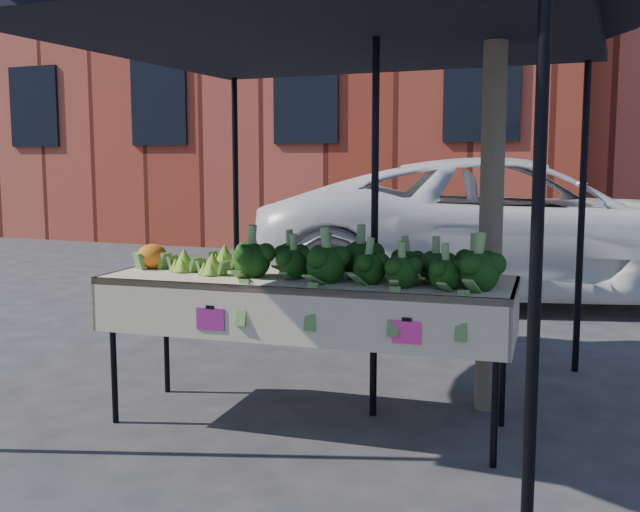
{
  "coord_description": "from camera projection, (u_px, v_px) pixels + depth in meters",
  "views": [
    {
      "loc": [
        1.7,
        -3.92,
        1.56
      ],
      "look_at": [
        -0.03,
        0.24,
        1.0
      ],
      "focal_mm": 41.74,
      "sensor_mm": 36.0,
      "label": 1
    }
  ],
  "objects": [
    {
      "name": "street_tree",
      "position": [
        495.0,
        70.0,
        4.51
      ],
      "size": [
        2.16,
        2.16,
        4.25
      ],
      "primitive_type": null,
      "color": "#1E4C14",
      "rests_on": "ground"
    },
    {
      "name": "canopy",
      "position": [
        326.0,
        194.0,
        4.68
      ],
      "size": [
        3.16,
        3.16,
        2.74
      ],
      "primitive_type": null,
      "color": "black",
      "rests_on": "ground"
    },
    {
      "name": "vehicle",
      "position": [
        523.0,
        40.0,
        8.31
      ],
      "size": [
        2.35,
        3.07,
        5.87
      ],
      "primitive_type": "imported",
      "rotation": [
        0.0,
        0.0,
        1.87
      ],
      "color": "white",
      "rests_on": "ground"
    },
    {
      "name": "ground",
      "position": [
        309.0,
        427.0,
        4.43
      ],
      "size": [
        90.0,
        90.0,
        0.0
      ],
      "primitive_type": "plane",
      "color": "#27272A"
    },
    {
      "name": "cauliflower_pair",
      "position": [
        152.0,
        254.0,
        4.71
      ],
      "size": [
        0.2,
        0.2,
        0.18
      ],
      "primitive_type": "ellipsoid",
      "color": "orange",
      "rests_on": "table"
    },
    {
      "name": "table",
      "position": [
        307.0,
        351.0,
        4.43
      ],
      "size": [
        2.46,
        1.01,
        0.9
      ],
      "color": "beige",
      "rests_on": "ground"
    },
    {
      "name": "building_left",
      "position": [
        316.0,
        32.0,
        16.77
      ],
      "size": [
        12.0,
        8.0,
        9.0
      ],
      "primitive_type": "cube",
      "color": "maroon",
      "rests_on": "ground"
    },
    {
      "name": "romanesco_cluster",
      "position": [
        208.0,
        255.0,
        4.6
      ],
      "size": [
        0.43,
        0.47,
        0.2
      ],
      "primitive_type": "ellipsoid",
      "color": "#8FBF32",
      "rests_on": "table"
    },
    {
      "name": "broccoli_heap",
      "position": [
        366.0,
        257.0,
        4.24
      ],
      "size": [
        1.54,
        0.57,
        0.26
      ],
      "primitive_type": "ellipsoid",
      "color": "black",
      "rests_on": "table"
    }
  ]
}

